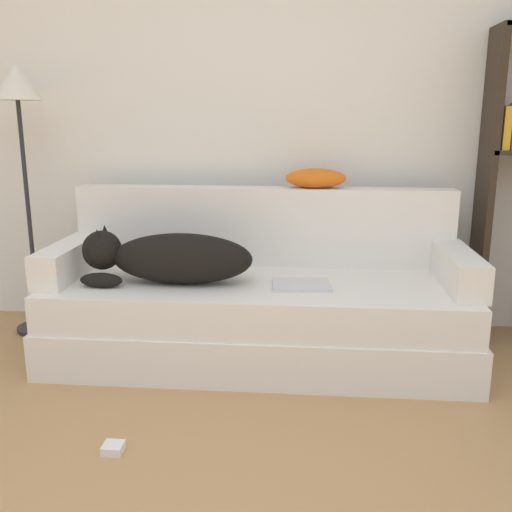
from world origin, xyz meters
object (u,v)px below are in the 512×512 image
laptop (301,285)px  throw_pillow (316,178)px  floor_lamp (19,116)px  dog (168,257)px  couch (258,319)px  power_adapter (113,448)px

laptop → throw_pillow: throw_pillow is taller
throw_pillow → floor_lamp: (-1.62, -0.08, 0.33)m
laptop → throw_pillow: (0.06, 0.45, 0.48)m
dog → laptop: dog is taller
couch → dog: (-0.44, -0.09, 0.34)m
laptop → floor_lamp: 1.79m
couch → laptop: laptop is taller
laptop → floor_lamp: bearing=161.0°
floor_lamp → couch: bearing=-11.6°
dog → couch: bearing=11.5°
floor_lamp → power_adapter: 1.92m
laptop → power_adapter: size_ratio=3.93×
floor_lamp → power_adapter: size_ratio=19.78×
floor_lamp → power_adapter: bearing=-54.4°
couch → power_adapter: size_ratio=27.90×
throw_pillow → floor_lamp: 1.65m
couch → laptop: size_ratio=7.10×
laptop → throw_pillow: size_ratio=0.90×
laptop → floor_lamp: floor_lamp is taller
power_adapter → couch: bearing=63.6°
laptop → throw_pillow: bearing=76.4°
throw_pillow → power_adapter: size_ratio=4.34×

